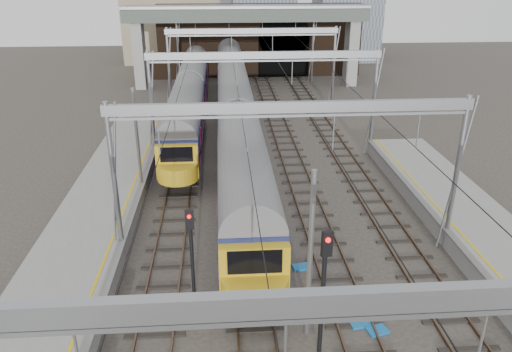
{
  "coord_description": "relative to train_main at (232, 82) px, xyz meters",
  "views": [
    {
      "loc": [
        -3.12,
        -13.65,
        13.49
      ],
      "look_at": [
        -1.28,
        12.42,
        2.4
      ],
      "focal_mm": 35.0,
      "sensor_mm": 36.0,
      "label": 1
    }
  ],
  "objects": [
    {
      "name": "overhead_line",
      "position": [
        2.0,
        -15.16,
        4.01
      ],
      "size": [
        16.8,
        80.0,
        8.0
      ],
      "color": "gray",
      "rests_on": "ground"
    },
    {
      "name": "retaining_wall",
      "position": [
        3.4,
        15.29,
        1.77
      ],
      "size": [
        28.0,
        2.75,
        9.0
      ],
      "color": "black",
      "rests_on": "ground"
    },
    {
      "name": "signal_near_left",
      "position": [
        -2.52,
        -32.61,
        0.39
      ],
      "size": [
        0.36,
        0.46,
        4.65
      ],
      "rotation": [
        0.0,
        0.0,
        0.23
      ],
      "color": "black",
      "rests_on": "ground"
    },
    {
      "name": "overbridge",
      "position": [
        2.0,
        9.35,
        4.71
      ],
      "size": [
        28.0,
        3.0,
        9.25
      ],
      "color": "gray",
      "rests_on": "ground"
    },
    {
      "name": "signal_near_centre",
      "position": [
        2.31,
        -35.76,
        0.73
      ],
      "size": [
        0.41,
        0.48,
        5.27
      ],
      "rotation": [
        0.0,
        0.0,
        0.24
      ],
      "color": "black",
      "rests_on": "ground"
    },
    {
      "name": "equip_cover_a",
      "position": [
        4.84,
        -34.79,
        -2.51
      ],
      "size": [
        0.94,
        0.77,
        0.1
      ],
      "primitive_type": "cube",
      "rotation": [
        0.0,
        0.0,
        0.26
      ],
      "color": "#1662A8",
      "rests_on": "ground"
    },
    {
      "name": "train_main",
      "position": [
        0.0,
        0.0,
        0.0
      ],
      "size": [
        2.92,
        67.46,
        4.98
      ],
      "color": "black",
      "rests_on": "ground"
    },
    {
      "name": "tracks",
      "position": [
        2.0,
        -21.65,
        -2.54
      ],
      "size": [
        14.4,
        80.0,
        0.22
      ],
      "color": "#4C3828",
      "rests_on": "ground"
    },
    {
      "name": "platform_left",
      "position": [
        -8.18,
        -34.15,
        -2.01
      ],
      "size": [
        4.32,
        55.0,
        1.12
      ],
      "color": "gray",
      "rests_on": "ground"
    },
    {
      "name": "equip_cover_b",
      "position": [
        2.5,
        -30.07,
        -2.51
      ],
      "size": [
        0.9,
        0.7,
        0.1
      ],
      "primitive_type": "cube",
      "rotation": [
        0.0,
        0.0,
        0.17
      ],
      "color": "#1662A8",
      "rests_on": "ground"
    },
    {
      "name": "train_second",
      "position": [
        -4.0,
        -5.27,
        -0.11
      ],
      "size": [
        2.75,
        31.77,
        4.74
      ],
      "color": "black",
      "rests_on": "ground"
    },
    {
      "name": "equip_cover_c",
      "position": [
        4.26,
        -34.29,
        -2.51
      ],
      "size": [
        0.95,
        0.74,
        0.1
      ],
      "primitive_type": "cube",
      "rotation": [
        0.0,
        0.0,
        0.16
      ],
      "color": "#1662A8",
      "rests_on": "ground"
    }
  ]
}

